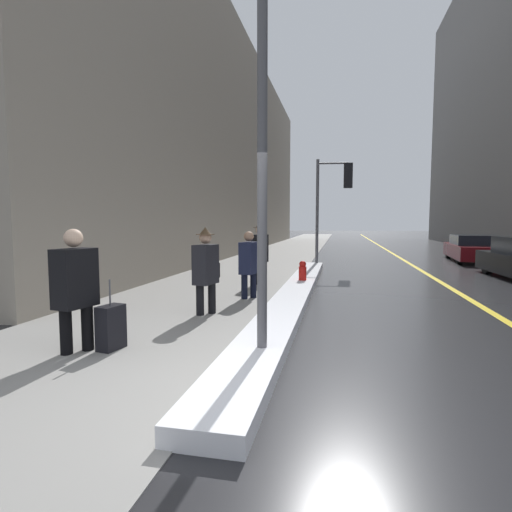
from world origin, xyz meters
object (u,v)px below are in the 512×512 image
Objects in this scene: pedestrian_with_shoulder_bag at (206,267)px; pedestrian_in_glasses at (249,262)px; lamp_post at (262,103)px; pedestrian_nearside at (260,251)px; rolling_suitcase at (111,328)px; pedestrian_trailing at (75,285)px; parked_car_maroon at (473,249)px; fire_hydrant at (303,274)px; traffic_light_near at (336,190)px.

pedestrian_with_shoulder_bag is 1.71m from pedestrian_in_glasses.
lamp_post is 4.63m from pedestrian_in_glasses.
pedestrian_nearside is 1.79× the size of rolling_suitcase.
pedestrian_trailing is 1.08× the size of pedestrian_in_glasses.
lamp_post is 15.85m from parked_car_maroon.
pedestrian_in_glasses is (-1.06, 3.91, -2.23)m from lamp_post.
rolling_suitcase is 6.01m from fire_hydrant.
lamp_post is 3.44m from rolling_suitcase.
pedestrian_in_glasses is (0.42, 1.66, -0.05)m from pedestrian_with_shoulder_bag.
fire_hydrant is (1.19, -0.31, -0.58)m from pedestrian_nearside.
pedestrian_trailing and pedestrian_with_shoulder_bag have the same top height.
pedestrian_in_glasses reaches higher than parked_car_maroon.
parked_car_maroon is at bearing 154.61° from pedestrian_in_glasses.
pedestrian_nearside is 11.31m from parked_car_maroon.
lamp_post reaches higher than pedestrian_in_glasses.
parked_car_maroon is at bearing 159.10° from pedestrian_trailing.
traffic_light_near is 2.67× the size of pedestrian_in_glasses.
fire_hydrant is at bearing 147.42° from parked_car_maroon.
lamp_post is 7.36× the size of fire_hydrant.
pedestrian_trailing is at bearing 153.25° from parked_car_maroon.
pedestrian_nearside reaches higher than parked_car_maroon.
lamp_post is 1.13× the size of parked_car_maroon.
pedestrian_nearside is 0.37× the size of parked_car_maroon.
traffic_light_near is at bearing 86.10° from lamp_post.
rolling_suitcase is (-0.99, -3.86, -0.53)m from pedestrian_in_glasses.
lamp_post reaches higher than rolling_suitcase.
fire_hydrant is at bearing 169.07° from pedestrian_trailing.
pedestrian_in_glasses is 12.81m from parked_car_maroon.
pedestrian_with_shoulder_bag reaches higher than pedestrian_in_glasses.
pedestrian_nearside reaches higher than pedestrian_trailing.
fire_hydrant is (-6.61, -8.49, -0.22)m from parked_car_maroon.
pedestrian_nearside is at bearing 141.68° from parked_car_maroon.
fire_hydrant is (1.02, 1.80, -0.49)m from pedestrian_in_glasses.
traffic_light_near reaches higher than parked_car_maroon.
rolling_suitcase is (-2.77, -10.39, -2.59)m from traffic_light_near.
fire_hydrant is at bearing 90.42° from lamp_post.
pedestrian_in_glasses is at bearing 15.84° from pedestrian_nearside.
traffic_light_near is 11.06m from rolling_suitcase.
fire_hydrant is at bearing 161.59° from pedestrian_in_glasses.
lamp_post reaches higher than fire_hydrant.
pedestrian_trailing reaches higher than pedestrian_in_glasses.
fire_hydrant is (1.44, 3.46, -0.53)m from pedestrian_with_shoulder_bag.
pedestrian_nearside is 1.36m from fire_hydrant.
lamp_post is 5.42× the size of rolling_suitcase.
traffic_light_near is 2.48× the size of pedestrian_with_shoulder_bag.
rolling_suitcase is at bearing 178.60° from lamp_post.
pedestrian_nearside is at bearing -164.16° from pedestrian_in_glasses.
parked_car_maroon is 16.58m from rolling_suitcase.
traffic_light_near reaches higher than pedestrian_in_glasses.
traffic_light_near is 2.48× the size of pedestrian_trailing.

